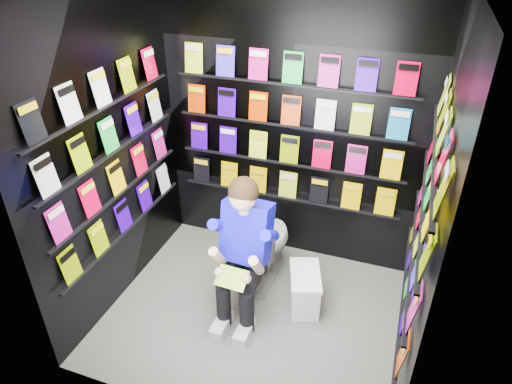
% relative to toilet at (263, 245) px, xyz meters
% --- Properties ---
extents(floor, '(2.40, 2.40, 0.00)m').
position_rel_toilet_xyz_m(floor, '(0.09, -0.49, -0.37)').
color(floor, '#5A5A57').
rests_on(floor, ground).
extents(wall_back, '(2.40, 0.04, 2.60)m').
position_rel_toilet_xyz_m(wall_back, '(0.09, 0.51, 0.93)').
color(wall_back, black).
rests_on(wall_back, floor).
extents(wall_front, '(2.40, 0.04, 2.60)m').
position_rel_toilet_xyz_m(wall_front, '(0.09, -1.49, 0.93)').
color(wall_front, black).
rests_on(wall_front, floor).
extents(wall_left, '(0.04, 2.00, 2.60)m').
position_rel_toilet_xyz_m(wall_left, '(-1.11, -0.49, 0.93)').
color(wall_left, black).
rests_on(wall_left, floor).
extents(wall_right, '(0.04, 2.00, 2.60)m').
position_rel_toilet_xyz_m(wall_right, '(1.29, -0.49, 0.93)').
color(wall_right, black).
rests_on(wall_right, floor).
extents(comics_back, '(2.10, 0.06, 1.37)m').
position_rel_toilet_xyz_m(comics_back, '(0.09, 0.48, 0.94)').
color(comics_back, '#C10031').
rests_on(comics_back, wall_back).
extents(comics_left, '(0.06, 1.70, 1.37)m').
position_rel_toilet_xyz_m(comics_left, '(-1.08, -0.49, 0.94)').
color(comics_left, '#C10031').
rests_on(comics_left, wall_left).
extents(comics_right, '(0.06, 1.70, 1.37)m').
position_rel_toilet_xyz_m(comics_right, '(1.26, -0.49, 0.94)').
color(comics_right, '#C10031').
rests_on(comics_right, wall_right).
extents(toilet, '(0.45, 0.77, 0.73)m').
position_rel_toilet_xyz_m(toilet, '(0.00, 0.00, 0.00)').
color(toilet, white).
rests_on(toilet, floor).
extents(longbox, '(0.35, 0.47, 0.31)m').
position_rel_toilet_xyz_m(longbox, '(0.46, -0.23, -0.21)').
color(longbox, white).
rests_on(longbox, floor).
extents(longbox_lid, '(0.37, 0.49, 0.03)m').
position_rel_toilet_xyz_m(longbox_lid, '(0.46, -0.23, -0.04)').
color(longbox_lid, white).
rests_on(longbox_lid, longbox).
extents(reader, '(0.56, 0.79, 1.40)m').
position_rel_toilet_xyz_m(reader, '(0.00, -0.38, 0.40)').
color(reader, '#140DE8').
rests_on(reader, toilet).
extents(held_comic, '(0.25, 0.15, 0.10)m').
position_rel_toilet_xyz_m(held_comic, '(0.00, -0.73, 0.21)').
color(held_comic, green).
rests_on(held_comic, reader).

